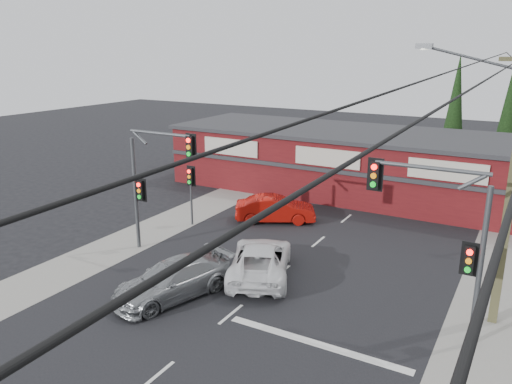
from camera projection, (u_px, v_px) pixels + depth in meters
The scene contains 16 objects.
ground at pixel (248, 300), 19.62m from camera, with size 120.00×120.00×0.00m, color black.
road_strip at pixel (301, 256), 23.80m from camera, with size 14.00×70.00×0.01m, color black.
verge_left at pixel (163, 226), 27.83m from camera, with size 3.00×70.00×0.02m, color gray.
verge_right at pixel (497, 298), 19.76m from camera, with size 3.00×70.00×0.02m, color gray.
stop_line at pixel (316, 343), 16.70m from camera, with size 6.50×0.35×0.01m, color silver.
white_suv at pixel (260, 260), 21.55m from camera, with size 2.45×5.30×1.47m, color white.
silver_suv at pixel (173, 280), 19.71m from camera, with size 2.05×5.03×1.46m, color #929597.
red_sedan at pixel (275, 209), 28.37m from camera, with size 1.57×4.50×1.48m, color #A8110A.
lane_dashes at pixel (301, 256), 23.77m from camera, with size 0.12×47.54×0.01m.
shop_building at pixel (363, 162), 33.69m from camera, with size 27.30×8.40×4.22m.
conifer_near at pixel (455, 106), 36.50m from camera, with size 1.80×1.80×9.25m.
conifer_far at pixel (510, 106), 36.51m from camera, with size 1.80×1.80×9.25m.
traffic_mast_left at pixel (151, 173), 23.26m from camera, with size 3.77×0.27×5.97m.
traffic_mast_right at pixel (447, 228), 16.11m from camera, with size 3.96×0.27×5.97m.
pedestal_signal at pixel (191, 183), 27.39m from camera, with size 0.55×0.27×3.38m.
utility_pole at pixel (509, 177), 16.65m from camera, with size 4.38×0.59×10.00m.
Camera 1 is at (9.00, -15.22, 9.50)m, focal length 35.00 mm.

